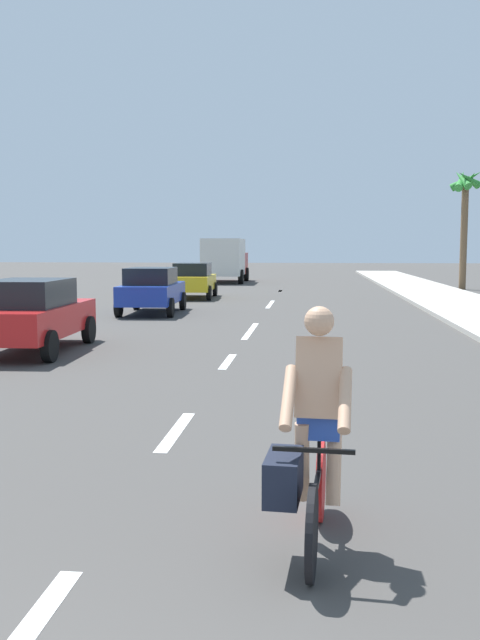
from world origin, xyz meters
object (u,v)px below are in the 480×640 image
(cyclist, at_px, (311,440))
(parked_car_blue, at_px, (152,289))
(parked_car_red, at_px, (31,313))
(delivery_truck, at_px, (225,259))
(parked_car_yellow, at_px, (193,279))
(palm_tree_distant, at_px, (465,198))

(cyclist, height_order, parked_car_blue, cyclist)
(parked_car_red, distance_m, delivery_truck, 29.75)
(parked_car_red, bearing_deg, delivery_truck, 86.70)
(parked_car_red, distance_m, parked_car_yellow, 15.95)
(parked_car_blue, xyz_separation_m, parked_car_yellow, (0.17, 7.16, -0.00))
(parked_car_red, xyz_separation_m, parked_car_blue, (0.57, 8.77, 0.00))
(cyclist, xyz_separation_m, palm_tree_distant, (8.03, 32.78, 4.04))
(cyclist, bearing_deg, delivery_truck, -77.80)
(parked_car_blue, distance_m, palm_tree_distant, 20.49)
(parked_car_blue, relative_size, parked_car_yellow, 1.01)
(parked_car_yellow, relative_size, delivery_truck, 0.65)
(cyclist, xyz_separation_m, parked_car_yellow, (-5.27, 25.04, 0.01))
(parked_car_yellow, distance_m, delivery_truck, 13.82)
(cyclist, distance_m, parked_car_blue, 18.69)
(parked_car_yellow, xyz_separation_m, delivery_truck, (-0.33, 13.80, 0.67))
(delivery_truck, bearing_deg, parked_car_red, -91.32)
(parked_car_red, bearing_deg, palm_tree_distant, 56.81)
(palm_tree_distant, bearing_deg, parked_car_yellow, -149.81)
(parked_car_yellow, bearing_deg, parked_car_red, -95.37)
(parked_car_red, height_order, parked_car_blue, same)
(parked_car_yellow, bearing_deg, palm_tree_distant, 27.49)
(delivery_truck, xyz_separation_m, palm_tree_distant, (13.63, -6.07, 3.37))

